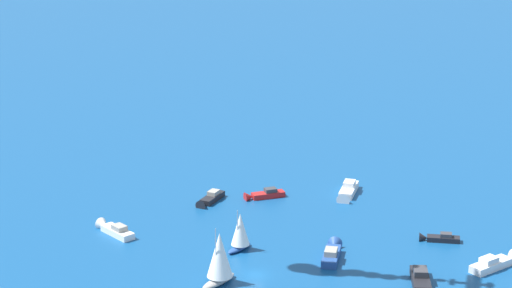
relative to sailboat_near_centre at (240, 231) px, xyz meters
name	(u,v)px	position (x,y,z in m)	size (l,w,h in m)	color
ground_plane	(256,275)	(10.66, -3.38, -3.57)	(2000.00, 2000.00, 0.00)	navy
sailboat_near_centre	(240,231)	(0.00, 0.00, 0.00)	(4.25, 6.29, 7.83)	#23478C
motorboat_far_stbd	(114,229)	(-19.33, -15.99, -2.83)	(9.84, 4.00, 2.78)	white
sailboat_inshore	(220,258)	(10.28, -10.32, 1.08)	(5.58, 8.19, 10.21)	#9E9993
motorboat_offshore	(210,199)	(-23.78, 7.33, -2.90)	(6.52, 8.52, 2.52)	black
motorboat_ahead	(332,253)	(11.42, 12.15, -2.77)	(9.32, 8.92, 2.98)	#23478C
motorboat_mid_cluster	(347,192)	(-12.08, 33.24, -2.74)	(9.26, 9.70, 3.10)	white
motorboat_outer_ring_a	(263,195)	(-20.22, 17.78, -2.92)	(4.03, 8.67, 2.44)	#B21E1E
motorboat_outer_ring_b	(421,283)	(29.76, 17.04, -2.70)	(10.73, 8.76, 3.23)	black
motorboat_outer_ring_d	(438,238)	(16.03, 32.82, -3.00)	(6.32, 6.81, 2.15)	black
motorboat_outer_ring_f	(496,263)	(30.21, 33.70, -2.76)	(3.62, 10.62, 3.02)	white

